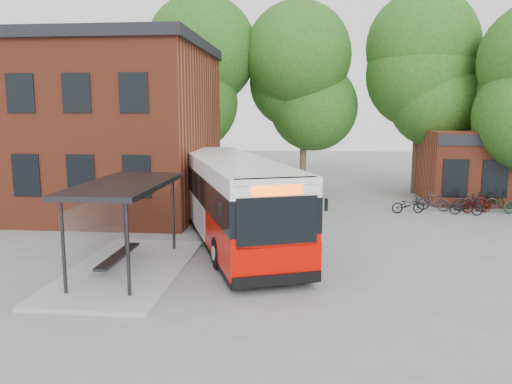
# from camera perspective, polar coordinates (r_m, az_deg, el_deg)

# --- Properties ---
(ground) EXTENTS (100.00, 100.00, 0.00)m
(ground) POSITION_cam_1_polar(r_m,az_deg,el_deg) (16.67, 1.66, -8.44)
(ground) COLOR slate
(station_building) EXTENTS (18.40, 10.40, 8.50)m
(station_building) POSITION_cam_1_polar(r_m,az_deg,el_deg) (28.56, -24.15, 6.77)
(station_building) COLOR maroon
(station_building) RESTS_ON ground
(bus_shelter) EXTENTS (3.60, 7.00, 2.90)m
(bus_shelter) POSITION_cam_1_polar(r_m,az_deg,el_deg) (16.26, -14.64, -3.89)
(bus_shelter) COLOR #28282C
(bus_shelter) RESTS_ON ground
(bike_rail) EXTENTS (5.20, 0.10, 0.38)m
(bike_rail) POSITION_cam_1_polar(r_m,az_deg,el_deg) (27.56, 22.77, -1.71)
(bike_rail) COLOR #28282C
(bike_rail) RESTS_ON ground
(tree_0) EXTENTS (7.92, 7.92, 11.00)m
(tree_0) POSITION_cam_1_polar(r_m,az_deg,el_deg) (32.63, -7.09, 9.87)
(tree_0) COLOR #204F15
(tree_0) RESTS_ON ground
(tree_1) EXTENTS (7.92, 7.92, 10.40)m
(tree_1) POSITION_cam_1_polar(r_m,az_deg,el_deg) (32.86, 5.48, 9.37)
(tree_1) COLOR #204F15
(tree_1) RESTS_ON ground
(tree_2) EXTENTS (7.92, 7.92, 11.00)m
(tree_2) POSITION_cam_1_polar(r_m,az_deg,el_deg) (32.61, 18.06, 9.50)
(tree_2) COLOR #204F15
(tree_2) RESTS_ON ground
(city_bus) EXTENTS (6.90, 12.97, 3.25)m
(city_bus) POSITION_cam_1_polar(r_m,az_deg,el_deg) (19.78, -2.84, -0.79)
(city_bus) COLOR #C90800
(city_bus) RESTS_ON ground
(bicycle_0) EXTENTS (1.73, 0.86, 0.87)m
(bicycle_0) POSITION_cam_1_polar(r_m,az_deg,el_deg) (26.16, 16.98, -1.39)
(bicycle_0) COLOR black
(bicycle_0) RESTS_ON ground
(bicycle_1) EXTENTS (1.70, 0.99, 0.98)m
(bicycle_1) POSITION_cam_1_polar(r_m,az_deg,el_deg) (27.22, 19.61, -1.01)
(bicycle_1) COLOR #23232A
(bicycle_1) RESTS_ON ground
(bicycle_2) EXTENTS (1.60, 0.83, 0.80)m
(bicycle_2) POSITION_cam_1_polar(r_m,az_deg,el_deg) (26.69, 22.88, -1.60)
(bicycle_2) COLOR black
(bicycle_2) RESTS_ON ground
(bicycle_3) EXTENTS (1.81, 0.63, 1.07)m
(bicycle_3) POSITION_cam_1_polar(r_m,az_deg,el_deg) (27.77, 23.36, -0.95)
(bicycle_3) COLOR black
(bicycle_3) RESTS_ON ground
(bicycle_4) EXTENTS (1.83, 0.72, 0.94)m
(bicycle_4) POSITION_cam_1_polar(r_m,az_deg,el_deg) (28.62, 24.21, -0.85)
(bicycle_4) COLOR #2A2A2D
(bicycle_4) RESTS_ON ground
(bicycle_5) EXTENTS (1.67, 0.89, 0.97)m
(bicycle_5) POSITION_cam_1_polar(r_m,az_deg,el_deg) (27.38, 23.96, -1.23)
(bicycle_5) COLOR #410703
(bicycle_5) RESTS_ON ground
(bicycle_6) EXTENTS (1.89, 0.92, 0.95)m
(bicycle_6) POSITION_cam_1_polar(r_m,az_deg,el_deg) (28.94, 25.45, -0.82)
(bicycle_6) COLOR black
(bicycle_6) RESTS_ON ground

